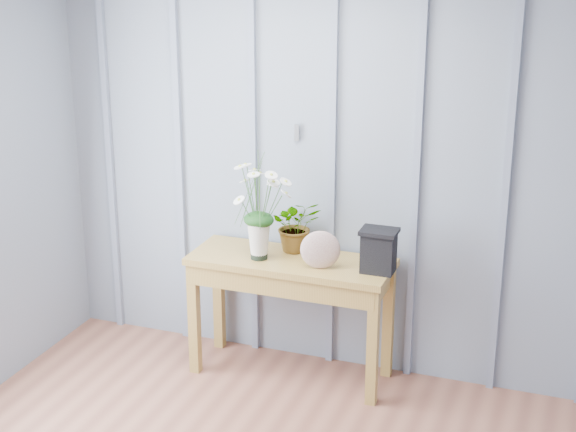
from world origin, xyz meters
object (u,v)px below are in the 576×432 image
at_px(carved_box, 379,250).
at_px(felt_disc_vessel, 320,250).
at_px(daisy_vase, 258,195).
at_px(sideboard, 291,277).

bearing_deg(carved_box, felt_disc_vessel, -168.08).
bearing_deg(daisy_vase, sideboard, 19.01).
bearing_deg(sideboard, carved_box, -2.13).
xyz_separation_m(felt_disc_vessel, carved_box, (0.32, 0.07, 0.02)).
bearing_deg(carved_box, sideboard, 177.87).
relative_size(sideboard, felt_disc_vessel, 5.27).
height_order(daisy_vase, carved_box, daisy_vase).
relative_size(daisy_vase, felt_disc_vessel, 2.73).
relative_size(felt_disc_vessel, carved_box, 0.90).
bearing_deg(felt_disc_vessel, daisy_vase, 158.73).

